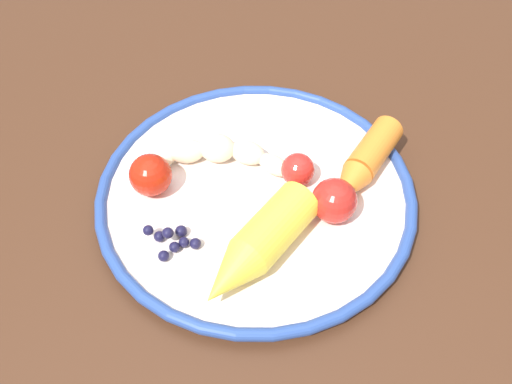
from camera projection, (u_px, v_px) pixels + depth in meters
The scene contains 9 objects.
dining_table at pixel (238, 212), 0.67m from camera, with size 1.15×0.96×0.77m.
plate at pixel (256, 194), 0.57m from camera, with size 0.32×0.32×0.02m.
banana at pixel (217, 154), 0.58m from camera, with size 0.08×0.14×0.03m.
carrot_orange at pixel (364, 164), 0.57m from camera, with size 0.12×0.04×0.03m.
carrot_yellow at pixel (257, 247), 0.50m from camera, with size 0.14×0.06×0.04m.
blueberry_pile at pixel (173, 239), 0.52m from camera, with size 0.04×0.05×0.02m.
tomato_near at pixel (298, 169), 0.56m from camera, with size 0.03×0.03×0.03m, color red.
tomato_mid at pixel (334, 201), 0.53m from camera, with size 0.04×0.04×0.04m, color red.
tomato_far at pixel (151, 175), 0.55m from camera, with size 0.04×0.04×0.04m, color red.
Camera 1 is at (-0.35, -0.21, 1.22)m, focal length 39.93 mm.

